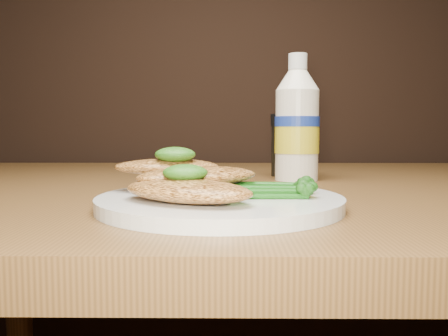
{
  "coord_description": "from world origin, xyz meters",
  "views": [
    {
      "loc": [
        -0.06,
        0.36,
        0.83
      ],
      "look_at": [
        -0.07,
        0.85,
        0.79
      ],
      "focal_mm": 37.48,
      "sensor_mm": 36.0,
      "label": 1
    }
  ],
  "objects": [
    {
      "name": "pesto_back",
      "position": [
        -0.12,
        0.86,
        0.8
      ],
      "size": [
        0.04,
        0.04,
        0.02
      ],
      "primitive_type": "ellipsoid",
      "rotation": [
        0.0,
        0.0,
        -0.02
      ],
      "color": "black",
      "rests_on": "chicken_back"
    },
    {
      "name": "plate",
      "position": [
        -0.07,
        0.83,
        0.76
      ],
      "size": [
        0.25,
        0.25,
        0.01
      ],
      "primitive_type": "cylinder",
      "color": "silver",
      "rests_on": "dining_table"
    },
    {
      "name": "chicken_front",
      "position": [
        -0.1,
        0.79,
        0.77
      ],
      "size": [
        0.15,
        0.13,
        0.02
      ],
      "primitive_type": "ellipsoid",
      "rotation": [
        0.0,
        0.0,
        -0.52
      ],
      "color": "#CA8540",
      "rests_on": "plate"
    },
    {
      "name": "mayo_bottle",
      "position": [
        0.04,
        1.09,
        0.85
      ],
      "size": [
        0.08,
        0.08,
        0.19
      ],
      "primitive_type": null,
      "rotation": [
        0.0,
        0.0,
        0.26
      ],
      "color": "#F1E5CC",
      "rests_on": "dining_table"
    },
    {
      "name": "pepper_grinder",
      "position": [
        0.03,
        1.15,
        0.8
      ],
      "size": [
        0.06,
        0.06,
        0.1
      ],
      "primitive_type": null,
      "rotation": [
        0.0,
        0.0,
        -0.38
      ],
      "color": "black",
      "rests_on": "dining_table"
    },
    {
      "name": "pesto_front",
      "position": [
        -0.1,
        0.8,
        0.79
      ],
      "size": [
        0.04,
        0.04,
        0.02
      ],
      "primitive_type": "ellipsoid",
      "rotation": [
        0.0,
        0.0,
        0.02
      ],
      "color": "black",
      "rests_on": "chicken_front"
    },
    {
      "name": "chicken_mid",
      "position": [
        -0.09,
        0.84,
        0.78
      ],
      "size": [
        0.15,
        0.12,
        0.02
      ],
      "primitive_type": "ellipsoid",
      "rotation": [
        0.0,
        0.0,
        0.48
      ],
      "color": "#CA8540",
      "rests_on": "plate"
    },
    {
      "name": "chicken_back",
      "position": [
        -0.13,
        0.87,
        0.79
      ],
      "size": [
        0.12,
        0.07,
        0.02
      ],
      "primitive_type": "ellipsoid",
      "rotation": [
        0.0,
        0.0,
        0.07
      ],
      "color": "#CA8540",
      "rests_on": "plate"
    },
    {
      "name": "broccolini_bundle",
      "position": [
        -0.02,
        0.83,
        0.77
      ],
      "size": [
        0.13,
        0.11,
        0.02
      ],
      "primitive_type": null,
      "rotation": [
        0.0,
        0.0,
        0.15
      ],
      "color": "#165212",
      "rests_on": "plate"
    }
  ]
}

